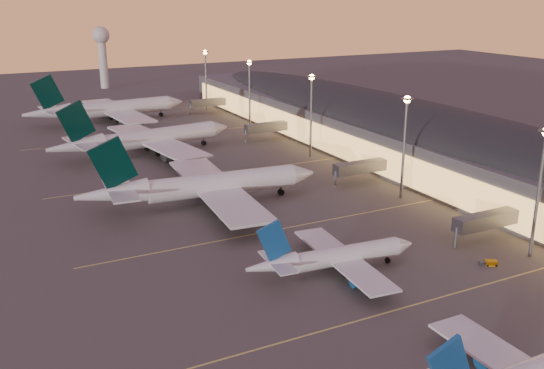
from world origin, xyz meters
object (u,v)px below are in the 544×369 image
Objects in this scene: airliner_narrow_north at (333,257)px; baggage_tug_c at (489,263)px; airliner_wide_near at (203,186)px; airliner_wide_far at (108,109)px; radar_tower at (102,47)px; airliner_wide_mid at (145,139)px.

airliner_narrow_north is 9.82× the size of baggage_tug_c.
airliner_wide_near is 17.17× the size of baggage_tug_c.
radar_tower reaches higher than airliner_wide_far.
radar_tower is 9.38× the size of baggage_tug_c.
baggage_tug_c is (28.22, -10.66, -2.69)m from airliner_narrow_north.
baggage_tug_c is (34.50, -166.76, -4.85)m from airliner_wide_far.
radar_tower reaches higher than airliner_wide_near.
radar_tower is (18.77, 92.55, 16.58)m from airliner_wide_far.
airliner_wide_far is 1.98× the size of radar_tower.
airliner_wide_near is 0.93× the size of airliner_wide_far.
radar_tower is (19.54, 148.64, 16.83)m from airliner_wide_mid.
airliner_wide_far reaches higher than airliner_wide_near.
airliner_narrow_north is 156.24m from airliner_wide_far.
airliner_wide_mid is 56.10m from airliner_wide_far.
airliner_wide_near is at bearing 104.95° from airliner_narrow_north.
airliner_wide_near is 1.83× the size of radar_tower.
airliner_wide_mid is 17.64× the size of baggage_tug_c.
radar_tower is (20.51, 202.71, 16.97)m from airliner_wide_near.
airliner_wide_near is at bearing -99.42° from airliner_wide_mid.
airliner_wide_far is 95.88m from radar_tower.
airliner_wide_mid reaches higher than airliner_wide_near.
baggage_tug_c is at bearing -83.62° from airliner_wide_far.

